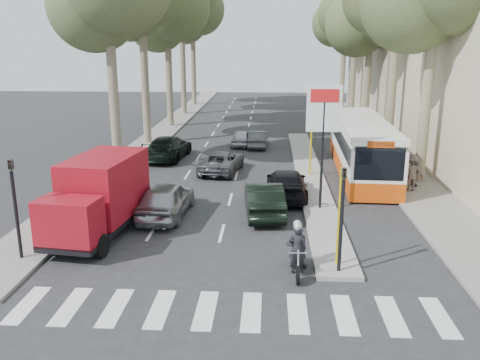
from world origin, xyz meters
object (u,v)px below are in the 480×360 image
object	(u,v)px
city_bus	(362,146)
dark_hatchback	(264,199)
red_truck	(99,195)
motorcycle	(297,248)
silver_hatchback	(166,199)

from	to	relation	value
city_bus	dark_hatchback	bearing A→B (deg)	-123.77
red_truck	motorcycle	bearing A→B (deg)	-13.92
silver_hatchback	dark_hatchback	world-z (taller)	silver_hatchback
dark_hatchback	city_bus	size ratio (longest dim) A/B	0.37
city_bus	motorcycle	world-z (taller)	city_bus
silver_hatchback	city_bus	distance (m)	12.56
motorcycle	red_truck	bearing A→B (deg)	158.97
silver_hatchback	city_bus	xyz separation A→B (m)	(9.69, 7.95, 0.87)
silver_hatchback	motorcycle	distance (m)	7.48
city_bus	motorcycle	distance (m)	13.86
red_truck	city_bus	bearing A→B (deg)	48.19
silver_hatchback	red_truck	distance (m)	3.23
dark_hatchback	city_bus	world-z (taller)	city_bus
dark_hatchback	motorcycle	world-z (taller)	motorcycle
silver_hatchback	dark_hatchback	size ratio (longest dim) A/B	1.03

